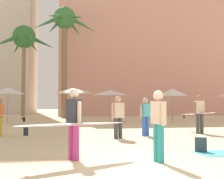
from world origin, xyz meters
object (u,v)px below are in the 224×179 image
Objects in this scene: backpack at (201,145)px; person_far_right at (74,122)px; cafe_umbrella_1 at (172,92)px; palm_tree_far_left at (65,28)px; person_mid_right at (198,113)px; cafe_umbrella_0 at (8,91)px; person_mid_center at (118,115)px; cafe_umbrella_3 at (110,93)px; cafe_umbrella_2 at (74,91)px; palm_tree_center at (24,41)px; person_near_right at (158,123)px; person_mid_left at (145,115)px.

person_far_right is at bearing 141.39° from backpack.
backpack is (-3.88, -12.28, -1.97)m from cafe_umbrella_1.
person_mid_right is at bearing -67.49° from palm_tree_far_left.
person_mid_right is (6.27, -15.13, -7.71)m from palm_tree_far_left.
cafe_umbrella_0 is at bearing 71.81° from backpack.
person_mid_center is at bearing -72.15° from person_mid_right.
palm_tree_far_left is 3.89× the size of cafe_umbrella_3.
cafe_umbrella_2 is 0.99× the size of person_far_right.
palm_tree_center is 19.28× the size of backpack.
cafe_umbrella_3 reaches higher than person_mid_center.
person_far_right is 8.02m from person_mid_right.
cafe_umbrella_1 is (11.35, -5.32, -4.59)m from palm_tree_center.
person_mid_center is (-1.79, 3.40, 0.71)m from backpack.
backpack is at bearing -18.92° from person_far_right.
cafe_umbrella_1 is 14.55m from person_near_right.
palm_tree_center is at bearing -82.59° from person_near_right.
cafe_umbrella_1 reaches higher than cafe_umbrella_3.
backpack is at bearing -155.36° from person_near_right.
backpack is 0.15× the size of person_far_right.
person_far_right is (-2.97, -13.72, -1.22)m from cafe_umbrella_3.
person_near_right is (2.00, -0.43, -0.00)m from person_far_right.
palm_tree_center reaches higher than cafe_umbrella_1.
palm_tree_center is at bearing -143.67° from person_mid_right.
cafe_umbrella_2 is (0.69, -7.68, -6.40)m from palm_tree_far_left.
cafe_umbrella_0 is at bearing -178.58° from cafe_umbrella_3.
cafe_umbrella_3 reaches higher than person_far_right.
cafe_umbrella_2 is (-7.21, -0.08, 0.08)m from cafe_umbrella_1.
cafe_umbrella_1 is 13.03m from backpack.
palm_tree_center reaches higher than person_mid_center.
cafe_umbrella_3 is at bearing 48.09° from person_far_right.
person_near_right is at bearing -82.78° from cafe_umbrella_2.
cafe_umbrella_2 is 8.66m from person_mid_left.
cafe_umbrella_0 is 12.96m from person_mid_right.
cafe_umbrella_2 is (4.46, -0.65, 0.01)m from cafe_umbrella_0.
cafe_umbrella_0 reaches higher than cafe_umbrella_1.
cafe_umbrella_0 is at bearing -93.85° from palm_tree_center.
palm_tree_center is at bearing 178.92° from person_mid_left.
person_mid_left is (-0.46, 4.15, 0.69)m from backpack.
cafe_umbrella_3 is at bearing -161.37° from person_mid_right.
cafe_umbrella_0 is at bearing -76.14° from person_near_right.
palm_tree_center is 19.58m from person_far_right.
cafe_umbrella_0 is 15.33m from person_near_right.
palm_tree_far_left is 25.45× the size of backpack.
backpack is (7.78, -12.85, -2.04)m from cafe_umbrella_0.
person_mid_center is at bearing -82.32° from palm_tree_far_left.
cafe_umbrella_1 is 7.21m from cafe_umbrella_2.
person_mid_right reaches higher than person_near_right.
backpack is 0.15× the size of person_mid_right.
palm_tree_far_left is at bearing 136.09° from cafe_umbrella_1.
person_mid_left is at bearing -77.28° from palm_tree_far_left.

